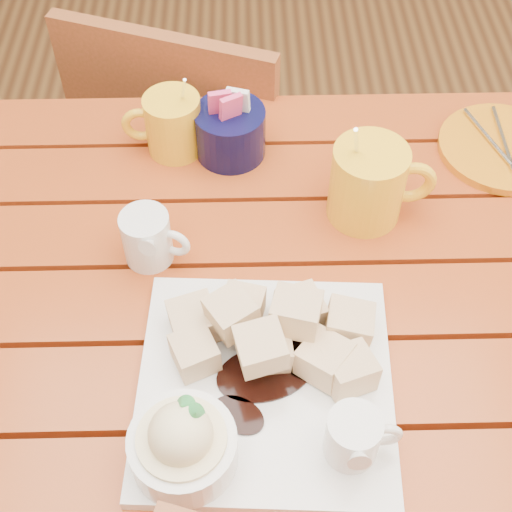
{
  "coord_description": "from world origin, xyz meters",
  "views": [
    {
      "loc": [
        -0.02,
        -0.51,
        1.47
      ],
      "look_at": [
        -0.01,
        0.01,
        0.82
      ],
      "focal_mm": 50.0,
      "sensor_mm": 36.0,
      "label": 1
    }
  ],
  "objects_px": {
    "coffee_mug_left": "(172,124)",
    "chair_far": "(198,161)",
    "orange_saucer": "(504,148)",
    "coffee_mug_right": "(370,182)",
    "table": "(265,347)",
    "dessert_plate": "(251,388)"
  },
  "relations": [
    {
      "from": "coffee_mug_left",
      "to": "chair_far",
      "type": "distance_m",
      "value": 0.44
    },
    {
      "from": "coffee_mug_left",
      "to": "orange_saucer",
      "type": "bearing_deg",
      "value": -1.61
    },
    {
      "from": "coffee_mug_right",
      "to": "orange_saucer",
      "type": "bearing_deg",
      "value": 27.77
    },
    {
      "from": "table",
      "to": "coffee_mug_left",
      "type": "xyz_separation_m",
      "value": [
        -0.13,
        0.28,
        0.15
      ]
    },
    {
      "from": "coffee_mug_right",
      "to": "coffee_mug_left",
      "type": "bearing_deg",
      "value": 153.28
    },
    {
      "from": "table",
      "to": "chair_far",
      "type": "height_order",
      "value": "chair_far"
    },
    {
      "from": "table",
      "to": "dessert_plate",
      "type": "xyz_separation_m",
      "value": [
        -0.02,
        -0.14,
        0.14
      ]
    },
    {
      "from": "orange_saucer",
      "to": "chair_far",
      "type": "relative_size",
      "value": 0.23
    },
    {
      "from": "coffee_mug_left",
      "to": "orange_saucer",
      "type": "height_order",
      "value": "coffee_mug_left"
    },
    {
      "from": "table",
      "to": "dessert_plate",
      "type": "height_order",
      "value": "dessert_plate"
    },
    {
      "from": "coffee_mug_right",
      "to": "dessert_plate",
      "type": "bearing_deg",
      "value": -119.62
    },
    {
      "from": "table",
      "to": "coffee_mug_left",
      "type": "relative_size",
      "value": 8.89
    },
    {
      "from": "table",
      "to": "orange_saucer",
      "type": "bearing_deg",
      "value": 36.14
    },
    {
      "from": "coffee_mug_left",
      "to": "chair_far",
      "type": "height_order",
      "value": "coffee_mug_left"
    },
    {
      "from": "dessert_plate",
      "to": "orange_saucer",
      "type": "height_order",
      "value": "dessert_plate"
    },
    {
      "from": "dessert_plate",
      "to": "coffee_mug_right",
      "type": "height_order",
      "value": "coffee_mug_right"
    },
    {
      "from": "orange_saucer",
      "to": "chair_far",
      "type": "xyz_separation_m",
      "value": [
        -0.48,
        0.29,
        -0.3
      ]
    },
    {
      "from": "orange_saucer",
      "to": "dessert_plate",
      "type": "bearing_deg",
      "value": -133.52
    },
    {
      "from": "table",
      "to": "coffee_mug_left",
      "type": "distance_m",
      "value": 0.34
    },
    {
      "from": "dessert_plate",
      "to": "coffee_mug_right",
      "type": "bearing_deg",
      "value": 60.46
    },
    {
      "from": "dessert_plate",
      "to": "coffee_mug_left",
      "type": "xyz_separation_m",
      "value": [
        -0.11,
        0.42,
        0.01
      ]
    },
    {
      "from": "table",
      "to": "chair_far",
      "type": "bearing_deg",
      "value": 102.1
    }
  ]
}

